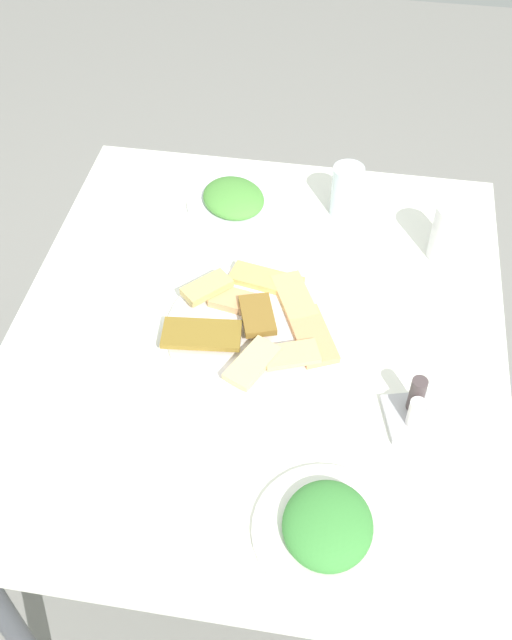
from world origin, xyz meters
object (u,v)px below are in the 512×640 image
object	(u,v)px
soda_can	(448,232)
spoon	(26,406)
condiment_caddy	(414,410)
pide_platter	(257,323)
salad_plate_rice	(327,527)
drinking_glass	(347,191)
paper_napkin	(37,409)
fork	(47,409)
dining_table	(257,360)
salad_plate_greens	(234,200)

from	to	relation	value
soda_can	spoon	bearing A→B (deg)	125.36
condiment_caddy	pide_platter	bearing A→B (deg)	61.46
salad_plate_rice	pide_platter	bearing A→B (deg)	23.52
soda_can	drinking_glass	world-z (taller)	soda_can
paper_napkin	condiment_caddy	size ratio (longest dim) A/B	1.41
spoon	paper_napkin	bearing A→B (deg)	-105.96
drinking_glass	fork	size ratio (longest dim) A/B	0.64
dining_table	pide_platter	bearing A→B (deg)	10.14
salad_plate_greens	drinking_glass	xyz separation A→B (m)	(0.02, -0.23, 0.04)
salad_plate_rice	condiment_caddy	world-z (taller)	condiment_caddy
salad_plate_rice	spoon	size ratio (longest dim) A/B	1.25
salad_plate_rice	soda_can	world-z (taller)	soda_can
salad_plate_rice	dining_table	bearing A→B (deg)	23.80
soda_can	spoon	world-z (taller)	soda_can
dining_table	condiment_caddy	world-z (taller)	condiment_caddy
paper_napkin	fork	xyz separation A→B (m)	(0.00, -0.02, 0.00)
condiment_caddy	fork	bearing A→B (deg)	97.75
paper_napkin	fork	distance (m)	0.02
condiment_caddy	salad_plate_rice	bearing A→B (deg)	151.74
dining_table	salad_plate_greens	distance (m)	0.37
pide_platter	soda_can	distance (m)	0.42
salad_plate_greens	paper_napkin	bearing A→B (deg)	158.23
spoon	condiment_caddy	bearing A→B (deg)	-98.64
soda_can	drinking_glass	distance (m)	0.23
drinking_glass	spoon	world-z (taller)	drinking_glass
condiment_caddy	soda_can	bearing A→B (deg)	-7.33
dining_table	drinking_glass	xyz separation A→B (m)	(0.36, -0.13, 0.14)
pide_platter	paper_napkin	distance (m)	0.41
pide_platter	salad_plate_greens	xyz separation A→B (m)	(0.34, 0.10, 0.00)
pide_platter	paper_napkin	xyz separation A→B (m)	(-0.24, 0.33, -0.01)
salad_plate_greens	salad_plate_rice	bearing A→B (deg)	-159.41
soda_can	condiment_caddy	bearing A→B (deg)	172.67
soda_can	condiment_caddy	distance (m)	0.41
dining_table	fork	xyz separation A→B (m)	(-0.23, 0.32, 0.09)
soda_can	condiment_caddy	size ratio (longest dim) A/B	1.10
drinking_glass	fork	distance (m)	0.74
spoon	fork	bearing A→B (deg)	-105.96
drinking_glass	condiment_caddy	size ratio (longest dim) A/B	1.03
salad_plate_greens	salad_plate_rice	distance (m)	0.76
salad_plate_greens	salad_plate_rice	size ratio (longest dim) A/B	0.90
salad_plate_greens	drinking_glass	world-z (taller)	drinking_glass
pide_platter	spoon	bearing A→B (deg)	124.02
dining_table	condiment_caddy	size ratio (longest dim) A/B	9.28
dining_table	salad_plate_greens	size ratio (longest dim) A/B	5.19
dining_table	condiment_caddy	distance (m)	0.34
drinking_glass	condiment_caddy	world-z (taller)	drinking_glass
pide_platter	fork	xyz separation A→B (m)	(-0.24, 0.31, -0.01)
pide_platter	spoon	xyz separation A→B (m)	(-0.24, 0.35, -0.01)
soda_can	drinking_glass	xyz separation A→B (m)	(0.10, 0.20, -0.00)
soda_can	spoon	distance (m)	0.84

